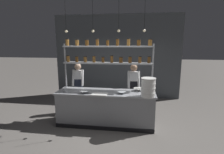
{
  "coord_description": "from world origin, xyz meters",
  "views": [
    {
      "loc": [
        0.79,
        -4.42,
        2.2
      ],
      "look_at": [
        0.14,
        0.2,
        1.28
      ],
      "focal_mm": 28.0,
      "sensor_mm": 36.0,
      "label": 1
    }
  ],
  "objects": [
    {
      "name": "container_stack",
      "position": [
        1.09,
        -0.29,
        1.15
      ],
      "size": [
        0.35,
        0.35,
        0.46
      ],
      "color": "white",
      "rests_on": "prep_counter"
    },
    {
      "name": "spice_shelf_unit",
      "position": [
        0.0,
        0.33,
        1.83
      ],
      "size": [
        2.5,
        0.28,
        2.31
      ],
      "color": "#999BA0",
      "rests_on": "ground_plane"
    },
    {
      "name": "back_wall",
      "position": [
        0.0,
        2.58,
        1.65
      ],
      "size": [
        5.02,
        0.12,
        3.29
      ],
      "primitive_type": "cube",
      "color": "#4C5156",
      "rests_on": "ground_plane"
    },
    {
      "name": "prep_bowl_center_front",
      "position": [
        0.44,
        -0.13,
        0.95
      ],
      "size": [
        0.22,
        0.22,
        0.06
      ],
      "color": "silver",
      "rests_on": "prep_counter"
    },
    {
      "name": "prep_bowl_near_left",
      "position": [
        -0.52,
        -0.22,
        0.95
      ],
      "size": [
        0.25,
        0.25,
        0.07
      ],
      "color": "#B2B7BC",
      "rests_on": "prep_counter"
    },
    {
      "name": "prep_counter",
      "position": [
        0.0,
        -0.0,
        0.46
      ],
      "size": [
        2.62,
        0.76,
        0.92
      ],
      "color": "gray",
      "rests_on": "ground_plane"
    },
    {
      "name": "serving_cup_front",
      "position": [
        -1.07,
        -0.16,
        0.97
      ],
      "size": [
        0.08,
        0.08,
        0.09
      ],
      "color": "#B2B7BC",
      "rests_on": "prep_counter"
    },
    {
      "name": "prep_bowl_center_back",
      "position": [
        0.87,
        0.2,
        0.96
      ],
      "size": [
        0.27,
        0.27,
        0.08
      ],
      "color": "silver",
      "rests_on": "prep_counter"
    },
    {
      "name": "ground_plane",
      "position": [
        0.0,
        0.0,
        0.0
      ],
      "size": [
        40.0,
        40.0,
        0.0
      ],
      "primitive_type": "plane",
      "color": "slate"
    },
    {
      "name": "chef_left",
      "position": [
        -1.01,
        0.76,
        0.9
      ],
      "size": [
        0.39,
        0.31,
        1.58
      ],
      "rotation": [
        0.0,
        0.0,
        0.13
      ],
      "color": "black",
      "rests_on": "ground_plane"
    },
    {
      "name": "cutting_board",
      "position": [
        -0.1,
        -0.3,
        0.93
      ],
      "size": [
        0.4,
        0.26,
        0.02
      ],
      "color": "silver",
      "rests_on": "prep_counter"
    },
    {
      "name": "chef_center",
      "position": [
        0.73,
        0.65,
        0.91
      ],
      "size": [
        0.38,
        0.3,
        1.59
      ],
      "rotation": [
        0.0,
        0.0,
        0.09
      ],
      "color": "black",
      "rests_on": "ground_plane"
    },
    {
      "name": "pendant_light_row",
      "position": [
        -0.01,
        0.0,
        2.54
      ],
      "size": [
        2.05,
        0.07,
        0.79
      ],
      "color": "black"
    }
  ]
}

